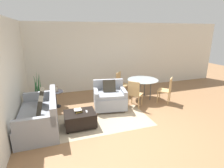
% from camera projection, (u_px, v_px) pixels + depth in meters
% --- Properties ---
extents(ground_plane, '(20.00, 20.00, 0.00)m').
position_uv_depth(ground_plane, '(133.00, 133.00, 4.32)').
color(ground_plane, '#936B47').
extents(wall_back, '(12.00, 0.06, 2.75)m').
position_uv_depth(wall_back, '(97.00, 57.00, 7.19)').
color(wall_back, silver).
rests_on(wall_back, ground_plane).
extents(wall_left, '(0.06, 12.00, 2.75)m').
position_uv_depth(wall_left, '(12.00, 73.00, 4.45)').
color(wall_left, silver).
rests_on(wall_left, ground_plane).
extents(area_rug, '(2.85, 1.44, 0.01)m').
position_uv_depth(area_rug, '(99.00, 121.00, 4.87)').
color(area_rug, tan).
rests_on(area_rug, ground_plane).
extents(couch, '(0.93, 1.83, 0.92)m').
position_uv_depth(couch, '(41.00, 116.00, 4.50)').
color(couch, '#999EA8').
rests_on(couch, ground_plane).
extents(armchair, '(1.12, 1.00, 0.94)m').
position_uv_depth(armchair, '(110.00, 97.00, 5.61)').
color(armchair, '#999EA8').
rests_on(armchair, ground_plane).
extents(ottoman, '(0.79, 0.60, 0.40)m').
position_uv_depth(ottoman, '(80.00, 119.00, 4.55)').
color(ottoman, black).
rests_on(ottoman, ground_plane).
extents(book_stack, '(0.21, 0.20, 0.07)m').
position_uv_depth(book_stack, '(78.00, 110.00, 4.52)').
color(book_stack, gold).
rests_on(book_stack, ottoman).
extents(tv_remote_primary, '(0.05, 0.14, 0.01)m').
position_uv_depth(tv_remote_primary, '(87.00, 111.00, 4.54)').
color(tv_remote_primary, '#B7B7BC').
rests_on(tv_remote_primary, ottoman).
extents(potted_plant, '(0.34, 0.34, 1.23)m').
position_uv_depth(potted_plant, '(39.00, 99.00, 5.61)').
color(potted_plant, '#333338').
rests_on(potted_plant, ground_plane).
extents(side_table, '(0.49, 0.49, 0.53)m').
position_uv_depth(side_table, '(56.00, 96.00, 5.70)').
color(side_table, black).
rests_on(side_table, ground_plane).
extents(picture_frame, '(0.18, 0.07, 0.17)m').
position_uv_depth(picture_frame, '(55.00, 89.00, 5.63)').
color(picture_frame, '#8C6647').
rests_on(picture_frame, side_table).
extents(dining_table, '(1.11, 1.11, 0.73)m').
position_uv_depth(dining_table, '(143.00, 82.00, 6.33)').
color(dining_table, '#99A8AD').
rests_on(dining_table, ground_plane).
extents(dining_chair_near_left, '(0.59, 0.59, 0.90)m').
position_uv_depth(dining_chair_near_left, '(135.00, 92.00, 5.62)').
color(dining_chair_near_left, tan).
rests_on(dining_chair_near_left, ground_plane).
extents(dining_chair_near_right, '(0.59, 0.59, 0.90)m').
position_uv_depth(dining_chair_near_right, '(167.00, 89.00, 6.00)').
color(dining_chair_near_right, tan).
rests_on(dining_chair_near_right, ground_plane).
extents(dining_chair_far_left, '(0.59, 0.59, 0.90)m').
position_uv_depth(dining_chair_far_left, '(121.00, 82.00, 6.74)').
color(dining_chair_far_left, tan).
rests_on(dining_chair_far_left, ground_plane).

